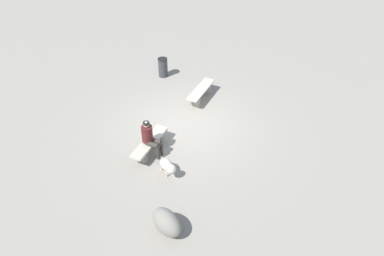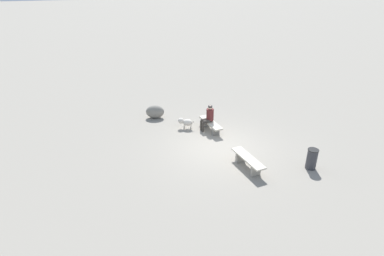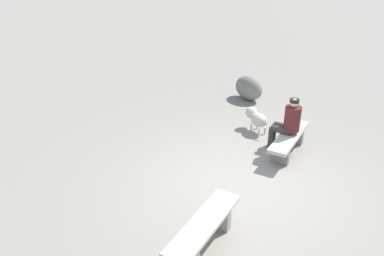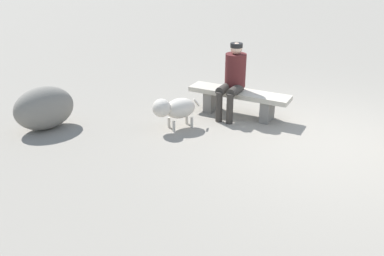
% 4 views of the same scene
% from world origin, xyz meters
% --- Properties ---
extents(ground, '(210.00, 210.00, 0.06)m').
position_xyz_m(ground, '(0.00, 0.00, -0.03)').
color(ground, gray).
extents(bench_left, '(1.78, 0.55, 0.47)m').
position_xyz_m(bench_left, '(-1.83, -0.33, 0.33)').
color(bench_left, gray).
rests_on(bench_left, ground).
extents(bench_right, '(1.76, 0.52, 0.43)m').
position_xyz_m(bench_right, '(1.69, -0.29, 0.30)').
color(bench_right, gray).
rests_on(bench_right, ground).
extents(seated_person, '(0.37, 0.64, 1.24)m').
position_xyz_m(seated_person, '(1.77, -0.20, 0.71)').
color(seated_person, '#511E1E').
rests_on(seated_person, ground).
extents(dog, '(0.56, 0.73, 0.54)m').
position_xyz_m(dog, '(2.28, 0.77, 0.35)').
color(dog, beige).
rests_on(dog, ground).
extents(trash_bin, '(0.41, 0.41, 0.82)m').
position_xyz_m(trash_bin, '(-2.67, -2.60, 0.41)').
color(trash_bin, '#38383D').
rests_on(trash_bin, ground).
extents(boulder, '(0.81, 1.06, 0.69)m').
position_xyz_m(boulder, '(4.02, 1.84, 0.34)').
color(boulder, gray).
rests_on(boulder, ground).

